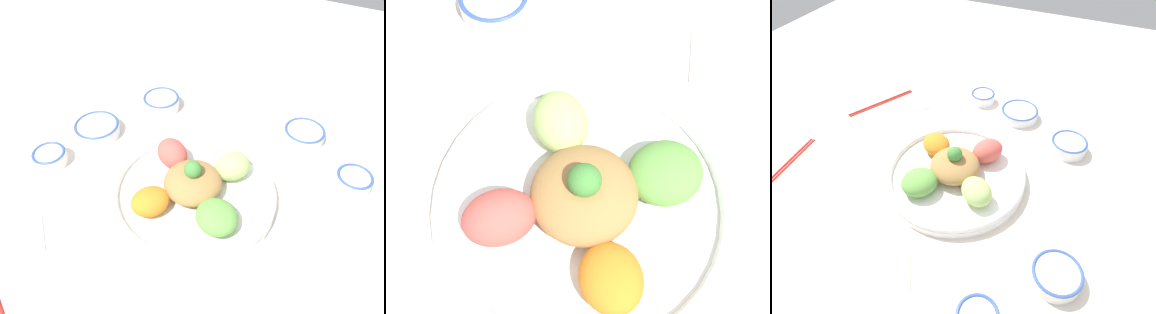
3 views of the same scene
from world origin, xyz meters
TOP-DOWN VIEW (x-y plane):
  - ground_plane at (0.00, 0.00)m, footprint 2.40×2.40m
  - salad_platter at (-0.02, -0.03)m, footprint 0.37×0.37m
  - rice_bowl_plain at (0.28, -0.20)m, footprint 0.10×0.10m
  - serving_spoon_main at (0.01, -0.34)m, footprint 0.09×0.12m

SIDE VIEW (x-z plane):
  - ground_plane at x=0.00m, z-range 0.00..0.00m
  - serving_spoon_main at x=0.01m, z-range 0.00..0.01m
  - rice_bowl_plain at x=0.28m, z-range 0.00..0.04m
  - salad_platter at x=-0.02m, z-range -0.03..0.08m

